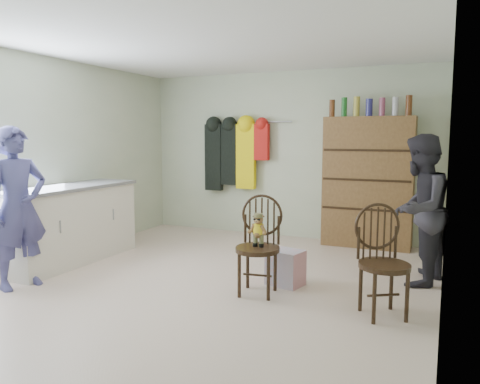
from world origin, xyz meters
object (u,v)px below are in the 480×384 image
at_px(chair_front, 259,239).
at_px(dresser, 368,181).
at_px(counter, 69,224).
at_px(chair_far, 382,256).

bearing_deg(chair_front, dresser, 67.58).
relative_size(counter, chair_far, 1.93).
distance_m(counter, chair_front, 2.55).
distance_m(counter, chair_far, 3.73).
xyz_separation_m(chair_front, dresser, (0.65, 2.42, 0.37)).
bearing_deg(chair_front, chair_far, -11.98).
xyz_separation_m(chair_front, chair_far, (1.17, -0.10, -0.02)).
bearing_deg(chair_far, dresser, 70.33).
bearing_deg(dresser, chair_front, -105.11).
relative_size(counter, chair_front, 1.93).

